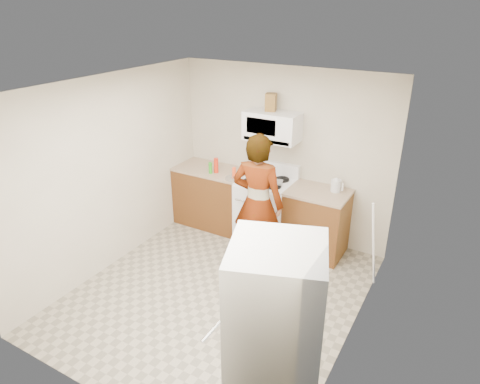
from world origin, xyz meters
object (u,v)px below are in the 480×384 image
Objects in this scene: person at (258,204)px; fridge at (274,339)px; saucepan at (259,170)px; microwave at (272,126)px; gas_range at (266,209)px; kettle at (336,186)px.

person is 2.29m from fridge.
saucepan is (-1.60, 2.84, 0.16)m from fridge.
microwave is at bearing -79.78° from person.
person is 0.98m from saucepan.
gas_range is 0.89m from person.
person is (0.24, -0.73, 0.44)m from gas_range.
person is at bearing -72.02° from gas_range.
microwave is at bearing 167.99° from kettle.
fridge is (1.17, -1.96, -0.08)m from person.
gas_range is 1.11m from kettle.
kettle is at bearing 7.50° from gas_range.
saucepan is at bearing 167.11° from kettle.
kettle is at bearing 79.42° from fridge.
person reaches higher than gas_range.
saucepan is (-0.19, 0.02, -0.69)m from microwave.
microwave is 0.41× the size of person.
gas_range is 1.49× the size of microwave.
kettle is (-0.43, 2.82, 0.17)m from fridge.
person is 1.13m from kettle.
person is (0.24, -0.86, -0.77)m from microwave.
fridge reaches higher than kettle.
microwave is 3.49× the size of saucepan.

